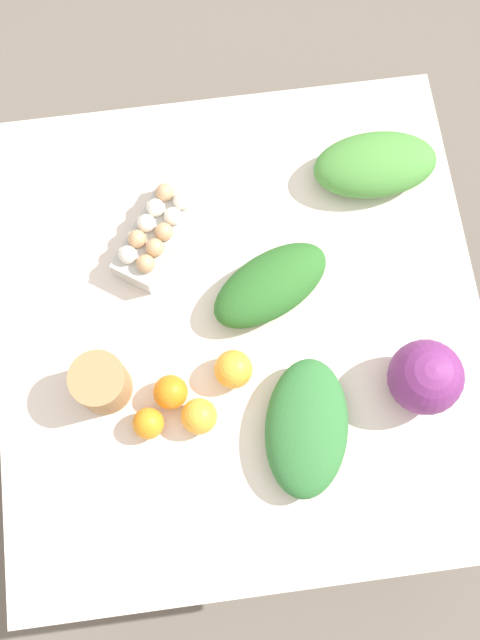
{
  "coord_description": "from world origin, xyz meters",
  "views": [
    {
      "loc": [
        -0.41,
        0.05,
        2.24
      ],
      "look_at": [
        0.0,
        0.0,
        0.78
      ],
      "focal_mm": 40.0,
      "sensor_mm": 36.0,
      "label": 1
    }
  ],
  "objects_px": {
    "greens_bunch_dandelion": "(307,427)",
    "orange_2": "(148,423)",
    "orange_0": "(171,392)",
    "cabbage_purple": "(425,377)",
    "egg_carton": "(157,233)",
    "orange_3": "(233,369)",
    "greens_bunch_chard": "(375,165)",
    "orange_1": "(199,416)",
    "greens_bunch_beet_tops": "(270,285)",
    "paper_bag": "(101,383)"
  },
  "relations": [
    {
      "from": "orange_1",
      "to": "orange_2",
      "type": "height_order",
      "value": "orange_1"
    },
    {
      "from": "greens_bunch_chard",
      "to": "orange_0",
      "type": "height_order",
      "value": "greens_bunch_chard"
    },
    {
      "from": "orange_2",
      "to": "greens_bunch_dandelion",
      "type": "bearing_deg",
      "value": -99.19
    },
    {
      "from": "cabbage_purple",
      "to": "orange_0",
      "type": "distance_m",
      "value": 0.52
    },
    {
      "from": "greens_bunch_dandelion",
      "to": "orange_3",
      "type": "distance_m",
      "value": 0.19
    },
    {
      "from": "orange_3",
      "to": "cabbage_purple",
      "type": "bearing_deg",
      "value": -100.96
    },
    {
      "from": "egg_carton",
      "to": "orange_1",
      "type": "distance_m",
      "value": 0.41
    },
    {
      "from": "greens_bunch_beet_tops",
      "to": "greens_bunch_chard",
      "type": "xyz_separation_m",
      "value": [
        0.25,
        -0.27,
        0.0
      ]
    },
    {
      "from": "cabbage_purple",
      "to": "egg_carton",
      "type": "relative_size",
      "value": 0.61
    },
    {
      "from": "egg_carton",
      "to": "orange_3",
      "type": "relative_size",
      "value": 3.12
    },
    {
      "from": "orange_0",
      "to": "orange_2",
      "type": "relative_size",
      "value": 1.1
    },
    {
      "from": "greens_bunch_chard",
      "to": "orange_1",
      "type": "relative_size",
      "value": 3.74
    },
    {
      "from": "orange_1",
      "to": "orange_2",
      "type": "distance_m",
      "value": 0.1
    },
    {
      "from": "orange_2",
      "to": "egg_carton",
      "type": "bearing_deg",
      "value": -8.21
    },
    {
      "from": "greens_bunch_chard",
      "to": "orange_3",
      "type": "xyz_separation_m",
      "value": [
        -0.42,
        0.37,
        -0.01
      ]
    },
    {
      "from": "orange_0",
      "to": "greens_bunch_dandelion",
      "type": "bearing_deg",
      "value": -112.27
    },
    {
      "from": "orange_1",
      "to": "orange_3",
      "type": "relative_size",
      "value": 0.93
    },
    {
      "from": "greens_bunch_chard",
      "to": "greens_bunch_beet_tops",
      "type": "bearing_deg",
      "value": 132.56
    },
    {
      "from": "greens_bunch_beet_tops",
      "to": "orange_1",
      "type": "bearing_deg",
      "value": 144.48
    },
    {
      "from": "orange_2",
      "to": "orange_3",
      "type": "distance_m",
      "value": 0.21
    },
    {
      "from": "cabbage_purple",
      "to": "orange_1",
      "type": "bearing_deg",
      "value": 91.66
    },
    {
      "from": "orange_1",
      "to": "orange_3",
      "type": "distance_m",
      "value": 0.12
    },
    {
      "from": "paper_bag",
      "to": "greens_bunch_beet_tops",
      "type": "relative_size",
      "value": 0.42
    },
    {
      "from": "orange_0",
      "to": "orange_2",
      "type": "distance_m",
      "value": 0.08
    },
    {
      "from": "greens_bunch_chard",
      "to": "cabbage_purple",
      "type": "bearing_deg",
      "value": -179.12
    },
    {
      "from": "cabbage_purple",
      "to": "egg_carton",
      "type": "distance_m",
      "value": 0.64
    },
    {
      "from": "cabbage_purple",
      "to": "greens_bunch_dandelion",
      "type": "height_order",
      "value": "cabbage_purple"
    },
    {
      "from": "egg_carton",
      "to": "orange_3",
      "type": "distance_m",
      "value": 0.35
    },
    {
      "from": "greens_bunch_dandelion",
      "to": "orange_0",
      "type": "xyz_separation_m",
      "value": [
        0.11,
        0.27,
        -0.01
      ]
    },
    {
      "from": "cabbage_purple",
      "to": "orange_2",
      "type": "distance_m",
      "value": 0.57
    },
    {
      "from": "greens_bunch_dandelion",
      "to": "orange_0",
      "type": "height_order",
      "value": "greens_bunch_dandelion"
    },
    {
      "from": "cabbage_purple",
      "to": "orange_0",
      "type": "xyz_separation_m",
      "value": [
        0.04,
        0.51,
        -0.04
      ]
    },
    {
      "from": "greens_bunch_dandelion",
      "to": "orange_2",
      "type": "height_order",
      "value": "greens_bunch_dandelion"
    },
    {
      "from": "cabbage_purple",
      "to": "greens_bunch_chard",
      "type": "distance_m",
      "value": 0.49
    },
    {
      "from": "orange_0",
      "to": "orange_1",
      "type": "height_order",
      "value": "orange_1"
    },
    {
      "from": "orange_0",
      "to": "orange_1",
      "type": "xyz_separation_m",
      "value": [
        -0.06,
        -0.05,
        0.0
      ]
    },
    {
      "from": "greens_bunch_beet_tops",
      "to": "cabbage_purple",
      "type": "bearing_deg",
      "value": -131.03
    },
    {
      "from": "greens_bunch_beet_tops",
      "to": "greens_bunch_dandelion",
      "type": "bearing_deg",
      "value": -174.44
    },
    {
      "from": "cabbage_purple",
      "to": "greens_bunch_chard",
      "type": "relative_size",
      "value": 0.55
    },
    {
      "from": "egg_carton",
      "to": "greens_bunch_chard",
      "type": "distance_m",
      "value": 0.51
    },
    {
      "from": "greens_bunch_beet_tops",
      "to": "orange_3",
      "type": "height_order",
      "value": "greens_bunch_beet_tops"
    },
    {
      "from": "greens_bunch_dandelion",
      "to": "paper_bag",
      "type": "bearing_deg",
      "value": 70.55
    },
    {
      "from": "greens_bunch_dandelion",
      "to": "orange_0",
      "type": "relative_size",
      "value": 3.96
    },
    {
      "from": "paper_bag",
      "to": "orange_1",
      "type": "bearing_deg",
      "value": -115.58
    },
    {
      "from": "cabbage_purple",
      "to": "greens_bunch_beet_tops",
      "type": "xyz_separation_m",
      "value": [
        0.24,
        0.28,
        -0.03
      ]
    },
    {
      "from": "greens_bunch_beet_tops",
      "to": "orange_0",
      "type": "bearing_deg",
      "value": 130.21
    },
    {
      "from": "orange_2",
      "to": "orange_1",
      "type": "bearing_deg",
      "value": -89.94
    },
    {
      "from": "egg_carton",
      "to": "greens_bunch_chard",
      "type": "xyz_separation_m",
      "value": [
        0.1,
        -0.5,
        0.01
      ]
    },
    {
      "from": "greens_bunch_beet_tops",
      "to": "orange_2",
      "type": "xyz_separation_m",
      "value": [
        -0.26,
        0.29,
        -0.01
      ]
    },
    {
      "from": "orange_0",
      "to": "orange_2",
      "type": "height_order",
      "value": "orange_0"
    }
  ]
}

